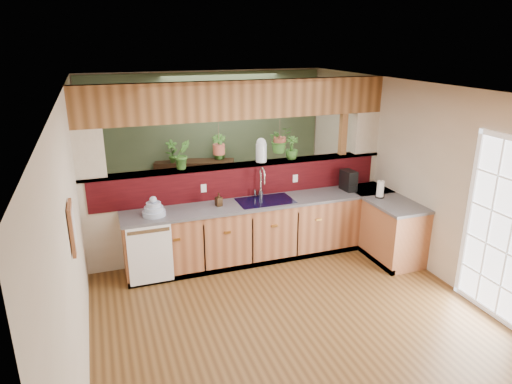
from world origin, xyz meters
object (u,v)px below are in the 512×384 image
object	(u,v)px
paper_towel	(380,190)
dish_stack	(154,210)
soap_dispenser	(219,199)
shelving_console	(196,186)
coffee_maker	(349,181)
faucet	(261,181)
glass_jar	(261,150)

from	to	relation	value
paper_towel	dish_stack	bearing A→B (deg)	173.28
soap_dispenser	shelving_console	distance (m)	2.31
soap_dispenser	shelving_console	xyz separation A→B (m)	(0.14, 2.25, -0.50)
dish_stack	coffee_maker	bearing A→B (deg)	1.36
faucet	shelving_console	xyz separation A→B (m)	(-0.55, 2.12, -0.66)
dish_stack	soap_dispenser	xyz separation A→B (m)	(0.92, 0.07, 0.01)
dish_stack	soap_dispenser	world-z (taller)	dish_stack
coffee_maker	paper_towel	xyz separation A→B (m)	(0.27, -0.46, -0.02)
faucet	dish_stack	xyz separation A→B (m)	(-1.61, -0.20, -0.17)
dish_stack	coffee_maker	distance (m)	3.01
paper_towel	soap_dispenser	bearing A→B (deg)	169.10
paper_towel	glass_jar	distance (m)	1.87
coffee_maker	glass_jar	bearing A→B (deg)	161.46
shelving_console	faucet	bearing A→B (deg)	-58.25
faucet	dish_stack	world-z (taller)	faucet
paper_towel	glass_jar	world-z (taller)	glass_jar
dish_stack	paper_towel	size ratio (longest dim) A/B	1.14
coffee_maker	paper_towel	bearing A→B (deg)	-63.64
faucet	shelving_console	bearing A→B (deg)	104.59
faucet	paper_towel	xyz separation A→B (m)	(1.67, -0.59, -0.13)
dish_stack	paper_towel	xyz separation A→B (m)	(3.28, -0.39, 0.04)
faucet	coffee_maker	bearing A→B (deg)	-5.29
faucet	glass_jar	world-z (taller)	glass_jar
soap_dispenser	shelving_console	bearing A→B (deg)	86.41
soap_dispenser	faucet	bearing A→B (deg)	10.85
faucet	coffee_maker	distance (m)	1.41
dish_stack	paper_towel	world-z (taller)	same
soap_dispenser	glass_jar	size ratio (longest dim) A/B	0.52
soap_dispenser	shelving_console	world-z (taller)	soap_dispenser
soap_dispenser	glass_jar	world-z (taller)	glass_jar
soap_dispenser	paper_towel	xyz separation A→B (m)	(2.36, -0.46, 0.03)
paper_towel	shelving_console	world-z (taller)	paper_towel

